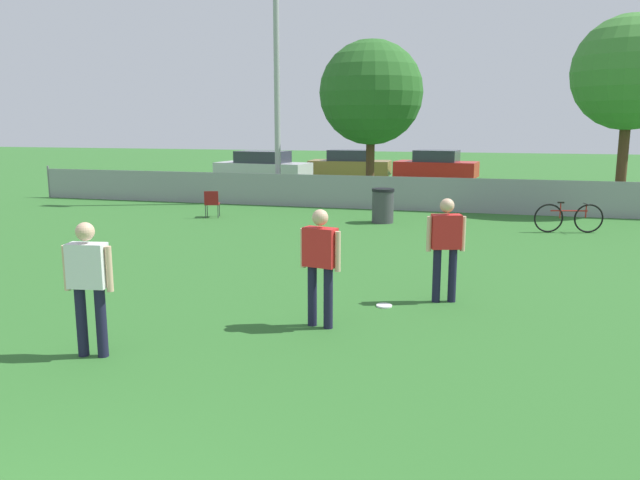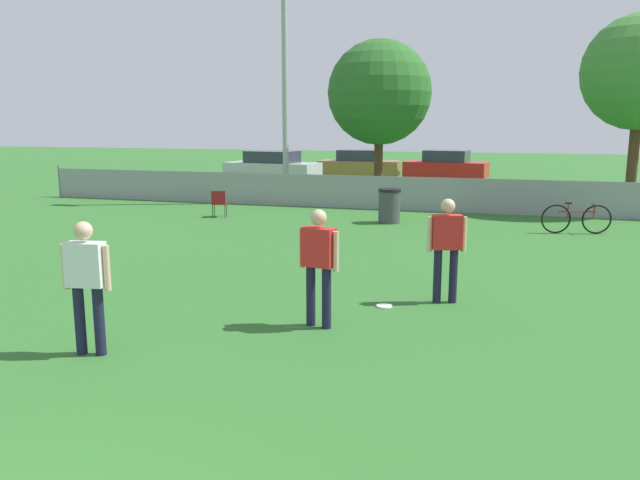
# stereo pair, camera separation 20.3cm
# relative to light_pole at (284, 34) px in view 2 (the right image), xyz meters

# --- Properties ---
(fence_backline) EXTENTS (26.97, 0.07, 1.21)m
(fence_backline) POSITION_rel_light_pole_xyz_m (4.41, -0.69, -5.24)
(fence_backline) COLOR gray
(fence_backline) RESTS_ON ground_plane
(light_pole) EXTENTS (0.90, 0.36, 10.00)m
(light_pole) POSITION_rel_light_pole_xyz_m (0.00, 0.00, 0.00)
(light_pole) COLOR #9E9EA3
(light_pole) RESTS_ON ground_plane
(tree_near_pole) EXTENTS (3.82, 3.82, 5.82)m
(tree_near_pole) POSITION_rel_light_pole_xyz_m (2.87, 2.26, -1.89)
(tree_near_pole) COLOR #4C331E
(tree_near_pole) RESTS_ON ground_plane
(player_receiver_white) EXTENTS (0.61, 0.29, 1.66)m
(player_receiver_white) POSITION_rel_light_pole_xyz_m (2.70, -14.62, -4.81)
(player_receiver_white) COLOR #191933
(player_receiver_white) RESTS_ON ground_plane
(player_defender_red) EXTENTS (0.60, 0.31, 1.66)m
(player_defender_red) POSITION_rel_light_pole_xyz_m (5.09, -12.80, -4.81)
(player_defender_red) COLOR #191933
(player_defender_red) RESTS_ON ground_plane
(player_thrower_red) EXTENTS (0.59, 0.35, 1.66)m
(player_thrower_red) POSITION_rel_light_pole_xyz_m (6.66, -11.08, -4.81)
(player_thrower_red) COLOR #191933
(player_thrower_red) RESTS_ON ground_plane
(frisbee_disc) EXTENTS (0.25, 0.25, 0.03)m
(frisbee_disc) POSITION_rel_light_pole_xyz_m (5.79, -11.59, -5.77)
(frisbee_disc) COLOR white
(frisbee_disc) RESTS_ON ground_plane
(folding_chair_sideline) EXTENTS (0.53, 0.53, 0.81)m
(folding_chair_sideline) POSITION_rel_light_pole_xyz_m (-0.78, -3.79, -5.32)
(folding_chair_sideline) COLOR #333338
(folding_chair_sideline) RESTS_ON ground_plane
(bicycle_sideline) EXTENTS (1.75, 0.53, 0.81)m
(bicycle_sideline) POSITION_rel_light_pole_xyz_m (9.28, -3.72, -5.40)
(bicycle_sideline) COLOR black
(bicycle_sideline) RESTS_ON ground_plane
(trash_bin) EXTENTS (0.64, 0.64, 0.98)m
(trash_bin) POSITION_rel_light_pole_xyz_m (4.34, -3.37, -5.29)
(trash_bin) COLOR #3F3F44
(trash_bin) RESTS_ON ground_plane
(parked_car_silver) EXTENTS (4.70, 2.34, 1.48)m
(parked_car_silver) POSITION_rel_light_pole_xyz_m (-3.41, 7.54, -5.08)
(parked_car_silver) COLOR black
(parked_car_silver) RESTS_ON ground_plane
(parked_car_tan) EXTENTS (4.16, 2.00, 1.47)m
(parked_car_tan) POSITION_rel_light_pole_xyz_m (0.25, 10.45, -5.08)
(parked_car_tan) COLOR black
(parked_car_tan) RESTS_ON ground_plane
(parked_car_red) EXTENTS (4.11, 2.26, 1.50)m
(parked_car_red) POSITION_rel_light_pole_xyz_m (4.63, 10.33, -5.06)
(parked_car_red) COLOR black
(parked_car_red) RESTS_ON ground_plane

